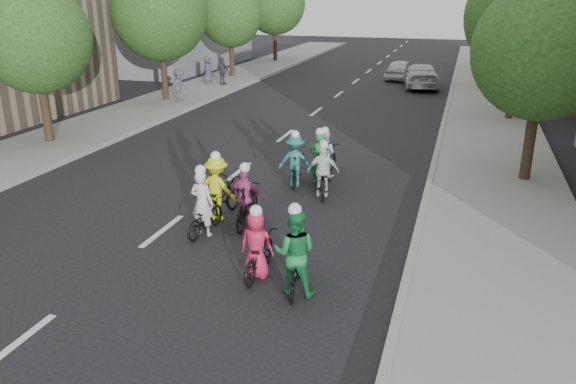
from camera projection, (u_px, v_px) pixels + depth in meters
The scene contains 28 objects.
ground at pixel (162, 231), 13.86m from camera, with size 120.00×120.00×0.00m, color black.
sidewalk_left at pixel (115, 121), 25.05m from camera, with size 4.00×80.00×0.15m, color gray.
curb_left at pixel (154, 123), 24.50m from camera, with size 0.18×80.00×0.18m, color #999993.
sidewalk_right at pixel (493, 150), 20.54m from camera, with size 4.00×80.00×0.15m, color gray.
curb_right at pixel (438, 145), 21.09m from camera, with size 0.18×80.00×0.18m, color #999993.
bldg_sw at pixel (155, 12), 42.11m from camera, with size 10.00×14.00×8.00m, color slate.
tree_l_2 at pixel (35, 38), 20.19m from camera, with size 4.00×4.00×5.97m.
tree_l_3 at pixel (160, 12), 28.08m from camera, with size 4.80×4.80×6.93m.
tree_l_4 at pixel (230, 16), 36.34m from camera, with size 4.00×4.00×5.97m.
tree_l_5 at pixel (275, 4), 44.22m from camera, with size 4.80×4.80×6.93m.
tree_r_0 at pixel (543, 51), 15.94m from camera, with size 4.00×4.00×5.97m.
tree_r_1 at pixel (522, 17), 23.83m from camera, with size 4.80×4.80×6.93m.
tree_r_2 at pixel (509, 20), 32.09m from camera, with size 4.00×4.00×5.97m.
tree_r_3 at pixel (503, 5), 39.97m from camera, with size 4.80×4.80×6.93m.
cyclist_0 at pixel (204, 212), 13.53m from camera, with size 0.69×1.62×1.77m.
cyclist_1 at pixel (295, 259), 10.85m from camera, with size 0.93×1.71×1.89m.
cyclist_2 at pixel (218, 194), 14.41m from camera, with size 1.17×2.03×1.82m.
cyclist_3 at pixel (247, 202), 13.96m from camera, with size 0.92×1.83×1.68m.
cyclist_4 at pixel (258, 251), 11.55m from camera, with size 0.71×1.71×1.58m.
cyclist_5 at pixel (320, 164), 17.02m from camera, with size 0.73×1.80×1.76m.
cyclist_6 at pixel (325, 158), 17.81m from camera, with size 0.86×1.88×1.60m.
cyclist_7 at pixel (296, 164), 16.85m from camera, with size 1.09×1.64×1.72m.
cyclist_8 at pixel (324, 176), 16.07m from camera, with size 0.96×1.84×1.66m.
follow_car_lead at pixel (421, 76), 33.76m from camera, with size 1.97×4.84×1.40m, color #B9B9BE.
follow_car_trail at pixel (401, 70), 36.79m from camera, with size 1.52×3.78×1.29m, color silver.
spectator_0 at pixel (179, 86), 28.58m from camera, with size 1.07×0.62×1.66m, color #535661.
spectator_1 at pixel (222, 71), 33.80m from camera, with size 0.96×0.40×1.64m, color #43444E.
spectator_2 at pixel (208, 69), 34.52m from camera, with size 0.79×0.51×1.61m, color #474753.
Camera 1 is at (6.77, -11.18, 5.63)m, focal length 35.00 mm.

